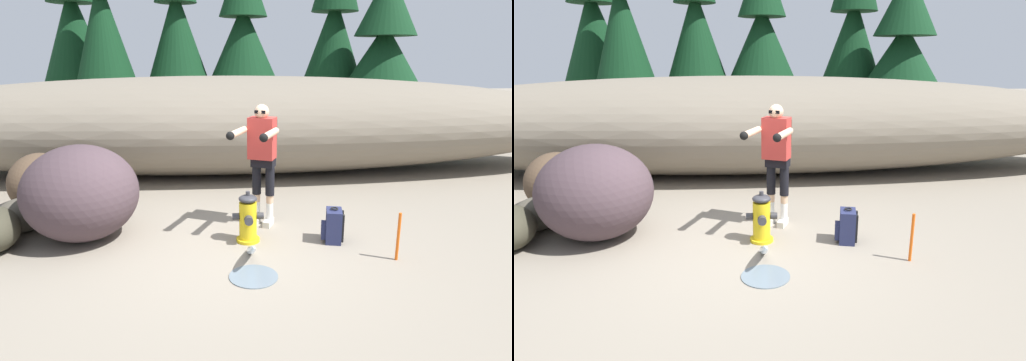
{
  "view_description": "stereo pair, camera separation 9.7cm",
  "coord_description": "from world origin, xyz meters",
  "views": [
    {
      "loc": [
        -0.08,
        -5.15,
        2.37
      ],
      "look_at": [
        0.37,
        0.52,
        0.75
      ],
      "focal_mm": 30.59,
      "sensor_mm": 36.0,
      "label": 1
    },
    {
      "loc": [
        0.02,
        -5.15,
        2.37
      ],
      "look_at": [
        0.37,
        0.52,
        0.75
      ],
      "focal_mm": 30.59,
      "sensor_mm": 36.0,
      "label": 2
    }
  ],
  "objects": [
    {
      "name": "survey_stake",
      "position": [
        1.99,
        -0.48,
        0.3
      ],
      "size": [
        0.04,
        0.04,
        0.6
      ],
      "primitive_type": "cylinder",
      "color": "#E55914",
      "rests_on": "ground_plane"
    },
    {
      "name": "pine_tree_left",
      "position": [
        -3.68,
        9.35,
        3.75
      ],
      "size": [
        1.88,
        1.88,
        6.87
      ],
      "color": "#47331E",
      "rests_on": "ground_plane"
    },
    {
      "name": "boulder_outlier",
      "position": [
        -2.89,
        0.82,
        0.24
      ],
      "size": [
        0.9,
        0.94,
        0.48
      ],
      "primitive_type": "ellipsoid",
      "rotation": [
        0.0,
        0.0,
        1.07
      ],
      "color": "#4A4439",
      "rests_on": "ground_plane"
    },
    {
      "name": "pine_tree_right",
      "position": [
        0.69,
        9.86,
        3.24
      ],
      "size": [
        2.42,
        2.42,
        5.81
      ],
      "color": "#47331E",
      "rests_on": "ground_plane"
    },
    {
      "name": "pine_tree_far_left",
      "position": [
        -5.0,
        10.84,
        3.62
      ],
      "size": [
        2.41,
        2.41,
        6.99
      ],
      "color": "#47331E",
      "rests_on": "ground_plane"
    },
    {
      "name": "pine_tree_ridge_end",
      "position": [
        5.01,
        8.64,
        2.66
      ],
      "size": [
        2.93,
        2.93,
        4.95
      ],
      "color": "#47331E",
      "rests_on": "ground_plane"
    },
    {
      "name": "fire_hydrant",
      "position": [
        0.24,
        0.22,
        0.31
      ],
      "size": [
        0.41,
        0.36,
        0.69
      ],
      "color": "gold",
      "rests_on": "ground_plane"
    },
    {
      "name": "hydrant_water_jet",
      "position": [
        0.24,
        -0.47,
        0.1
      ],
      "size": [
        0.55,
        1.13,
        0.52
      ],
      "color": "silver",
      "rests_on": "ground_plane"
    },
    {
      "name": "pine_tree_center",
      "position": [
        -1.46,
        9.84,
        3.59
      ],
      "size": [
        2.08,
        2.08,
        6.59
      ],
      "color": "#47331E",
      "rests_on": "ground_plane"
    },
    {
      "name": "spare_backpack",
      "position": [
        1.36,
        0.12,
        0.22
      ],
      "size": [
        0.33,
        0.33,
        0.47
      ],
      "rotation": [
        0.0,
        0.0,
        2.94
      ],
      "color": "#23284C",
      "rests_on": "ground_plane"
    },
    {
      "name": "boulder_mid",
      "position": [
        -2.99,
        1.75,
        0.46
      ],
      "size": [
        0.92,
        1.18,
        0.91
      ],
      "primitive_type": "ellipsoid",
      "rotation": [
        0.0,
        0.0,
        4.66
      ],
      "color": "#4D3A2A",
      "rests_on": "ground_plane"
    },
    {
      "name": "dirt_embankment",
      "position": [
        0.0,
        3.96,
        1.0
      ],
      "size": [
        16.29,
        3.2,
        2.0
      ],
      "primitive_type": "ellipsoid",
      "color": "#756B5B",
      "rests_on": "ground_plane"
    },
    {
      "name": "ground_plane",
      "position": [
        0.0,
        0.0,
        -0.02
      ],
      "size": [
        56.0,
        56.0,
        0.04
      ],
      "primitive_type": "cube",
      "color": "gray"
    },
    {
      "name": "boulder_large",
      "position": [
        -1.96,
        0.52,
        0.64
      ],
      "size": [
        1.9,
        1.92,
        1.27
      ],
      "primitive_type": "ellipsoid",
      "rotation": [
        0.0,
        0.0,
        5.02
      ],
      "color": "#433439",
      "rests_on": "ground_plane"
    },
    {
      "name": "pine_tree_far_right",
      "position": [
        3.75,
        10.03,
        3.34
      ],
      "size": [
        2.41,
        2.41,
        6.63
      ],
      "color": "#47331E",
      "rests_on": "ground_plane"
    },
    {
      "name": "utility_worker",
      "position": [
        0.48,
        0.79,
        1.12
      ],
      "size": [
        0.74,
        1.04,
        1.75
      ],
      "rotation": [
        0.0,
        0.0,
        -1.97
      ],
      "color": "beige",
      "rests_on": "ground_plane"
    }
  ]
}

